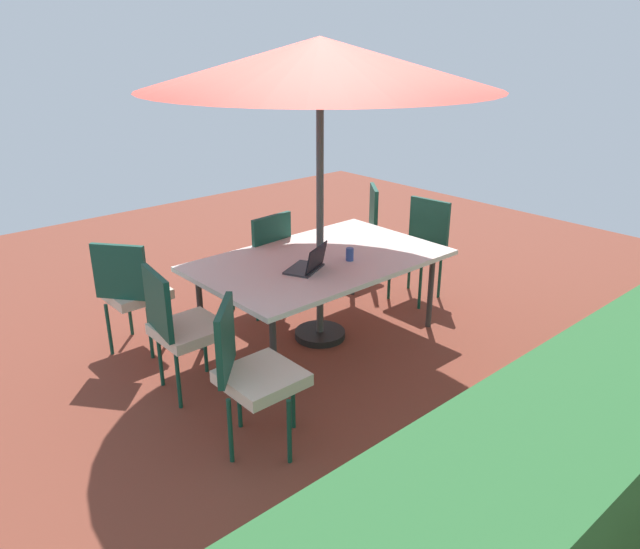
# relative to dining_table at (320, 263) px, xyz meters

# --- Properties ---
(ground_plane) EXTENTS (10.00, 10.00, 0.02)m
(ground_plane) POSITION_rel_dining_table_xyz_m (0.00, 0.00, -0.71)
(ground_plane) COLOR brown
(dining_table) EXTENTS (2.06, 1.29, 0.74)m
(dining_table) POSITION_rel_dining_table_xyz_m (0.00, 0.00, 0.00)
(dining_table) COLOR silver
(dining_table) RESTS_ON ground_plane
(patio_umbrella) EXTENTS (2.74, 2.74, 2.47)m
(patio_umbrella) POSITION_rel_dining_table_xyz_m (0.00, 0.00, 1.57)
(patio_umbrella) COLOR #4C4C4C
(patio_umbrella) RESTS_ON ground_plane
(chair_northeast) EXTENTS (0.59, 0.59, 0.98)m
(chair_northeast) POSITION_rel_dining_table_xyz_m (1.31, 0.83, -0.14)
(chair_northeast) COLOR beige
(chair_northeast) RESTS_ON ground_plane
(chair_south) EXTENTS (0.47, 0.48, 0.98)m
(chair_south) POSITION_rel_dining_table_xyz_m (0.04, -0.76, -0.14)
(chair_south) COLOR beige
(chair_south) RESTS_ON ground_plane
(chair_southwest) EXTENTS (0.58, 0.58, 0.98)m
(chair_southwest) POSITION_rel_dining_table_xyz_m (-1.34, -0.86, -0.14)
(chair_southwest) COLOR beige
(chair_southwest) RESTS_ON ground_plane
(chair_west) EXTENTS (0.48, 0.47, 0.98)m
(chair_west) POSITION_rel_dining_table_xyz_m (-1.34, -0.02, -0.14)
(chair_west) COLOR beige
(chair_west) RESTS_ON ground_plane
(chair_east) EXTENTS (0.49, 0.48, 0.98)m
(chair_east) POSITION_rel_dining_table_xyz_m (1.32, -0.01, -0.14)
(chair_east) COLOR beige
(chair_east) RESTS_ON ground_plane
(chair_southeast) EXTENTS (0.58, 0.58, 0.98)m
(chair_southeast) POSITION_rel_dining_table_xyz_m (1.29, -0.86, -0.14)
(chair_southeast) COLOR beige
(chair_southeast) RESTS_ON ground_plane
(laptop) EXTENTS (0.39, 0.36, 0.21)m
(laptop) POSITION_rel_dining_table_xyz_m (0.26, 0.15, 0.09)
(laptop) COLOR #2D2D33
(laptop) RESTS_ON dining_table
(cup) EXTENTS (0.06, 0.06, 0.11)m
(cup) POSITION_rel_dining_table_xyz_m (-0.15, 0.20, 0.10)
(cup) COLOR #334C99
(cup) RESTS_ON dining_table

